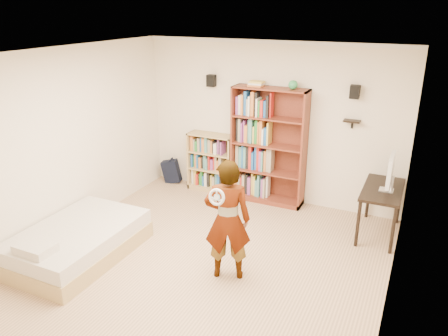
% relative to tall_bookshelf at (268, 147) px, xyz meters
% --- Properties ---
extents(ground, '(4.50, 5.00, 0.01)m').
position_rel_tall_bookshelf_xyz_m(ground, '(-0.05, -2.32, -0.99)').
color(ground, tan).
rests_on(ground, ground).
extents(room_shell, '(4.52, 5.02, 2.71)m').
position_rel_tall_bookshelf_xyz_m(room_shell, '(-0.05, -2.32, 0.77)').
color(room_shell, silver).
rests_on(room_shell, ground).
extents(crown_molding, '(4.50, 5.00, 0.06)m').
position_rel_tall_bookshelf_xyz_m(crown_molding, '(-0.05, -2.32, 1.68)').
color(crown_molding, silver).
rests_on(crown_molding, room_shell).
extents(speaker_left, '(0.14, 0.12, 0.20)m').
position_rel_tall_bookshelf_xyz_m(speaker_left, '(-1.10, 0.08, 1.01)').
color(speaker_left, black).
rests_on(speaker_left, room_shell).
extents(speaker_right, '(0.14, 0.12, 0.20)m').
position_rel_tall_bookshelf_xyz_m(speaker_right, '(1.30, 0.08, 1.01)').
color(speaker_right, black).
rests_on(speaker_right, room_shell).
extents(wall_shelf, '(0.25, 0.16, 0.02)m').
position_rel_tall_bookshelf_xyz_m(wall_shelf, '(1.30, 0.09, 0.56)').
color(wall_shelf, black).
rests_on(wall_shelf, room_shell).
extents(tall_bookshelf, '(1.25, 0.36, 1.98)m').
position_rel_tall_bookshelf_xyz_m(tall_bookshelf, '(0.00, 0.00, 0.00)').
color(tall_bookshelf, brown).
rests_on(tall_bookshelf, ground).
extents(low_bookshelf, '(0.85, 0.32, 1.06)m').
position_rel_tall_bookshelf_xyz_m(low_bookshelf, '(-1.09, 0.02, -0.46)').
color(low_bookshelf, tan).
rests_on(low_bookshelf, ground).
extents(computer_desk, '(0.54, 1.08, 0.74)m').
position_rel_tall_bookshelf_xyz_m(computer_desk, '(1.91, -0.41, -0.62)').
color(computer_desk, black).
rests_on(computer_desk, ground).
extents(imac, '(0.16, 0.55, 0.54)m').
position_rel_tall_bookshelf_xyz_m(imac, '(1.96, -0.48, 0.02)').
color(imac, silver).
rests_on(imac, computer_desk).
extents(daybed, '(1.18, 1.81, 0.53)m').
position_rel_tall_bookshelf_xyz_m(daybed, '(-1.69, -2.78, -0.72)').
color(daybed, beige).
rests_on(daybed, ground).
extents(person, '(0.66, 0.56, 1.55)m').
position_rel_tall_bookshelf_xyz_m(person, '(0.32, -2.33, -0.21)').
color(person, black).
rests_on(person, ground).
extents(wii_wheel, '(0.20, 0.08, 0.20)m').
position_rel_tall_bookshelf_xyz_m(wii_wheel, '(0.32, -2.62, 0.21)').
color(wii_wheel, silver).
rests_on(wii_wheel, person).
extents(navy_bag, '(0.38, 0.29, 0.45)m').
position_rel_tall_bookshelf_xyz_m(navy_bag, '(-1.95, 0.02, -0.76)').
color(navy_bag, black).
rests_on(navy_bag, ground).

